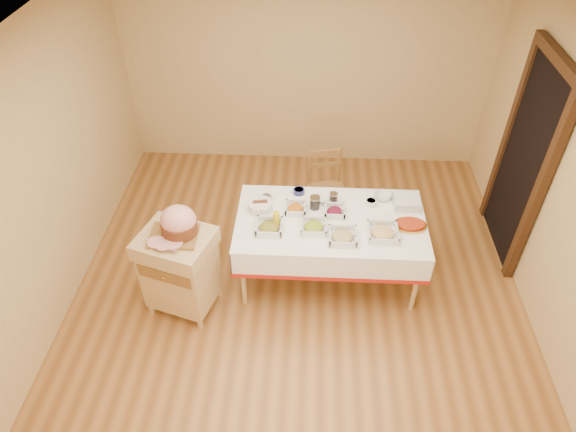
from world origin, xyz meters
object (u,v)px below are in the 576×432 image
object	(u,v)px
dining_chair	(326,189)
preserve_jar_left	(315,203)
dining_table	(330,232)
bread_basket	(260,206)
mustard_bottle	(276,218)
preserve_jar_right	(333,198)
plate_stack	(406,201)
butcher_cart	(180,268)
ham_on_board	(178,224)
brass_platter	(410,225)

from	to	relation	value
dining_chair	preserve_jar_left	world-z (taller)	dining_chair
dining_table	bread_basket	world-z (taller)	bread_basket
dining_chair	mustard_bottle	xyz separation A→B (m)	(-0.49, -0.99, 0.39)
dining_chair	preserve_jar_right	size ratio (longest dim) A/B	8.20
preserve_jar_left	dining_chair	bearing A→B (deg)	79.62
plate_stack	preserve_jar_left	bearing A→B (deg)	-174.15
plate_stack	butcher_cart	bearing A→B (deg)	-161.09
dining_table	preserve_jar_right	world-z (taller)	preserve_jar_right
ham_on_board	butcher_cart	bearing A→B (deg)	-141.95
butcher_cart	ham_on_board	xyz separation A→B (m)	(0.05, 0.04, 0.52)
preserve_jar_left	preserve_jar_right	size ratio (longest dim) A/B	1.21
preserve_jar_left	preserve_jar_right	xyz separation A→B (m)	(0.18, 0.10, -0.01)
dining_table	mustard_bottle	distance (m)	0.58
preserve_jar_right	brass_platter	size ratio (longest dim) A/B	0.35
ham_on_board	bread_basket	xyz separation A→B (m)	(0.66, 0.55, -0.22)
plate_stack	brass_platter	bearing A→B (deg)	-89.16
preserve_jar_right	plate_stack	distance (m)	0.72
butcher_cart	mustard_bottle	world-z (taller)	mustard_bottle
dining_table	mustard_bottle	size ratio (longest dim) A/B	9.38
ham_on_board	plate_stack	distance (m)	2.22
preserve_jar_right	preserve_jar_left	bearing A→B (deg)	-151.69
mustard_bottle	ham_on_board	bearing A→B (deg)	-158.71
dining_table	ham_on_board	distance (m)	1.48
preserve_jar_left	dining_table	bearing A→B (deg)	-47.39
dining_table	preserve_jar_right	xyz separation A→B (m)	(0.03, 0.27, 0.21)
ham_on_board	preserve_jar_left	world-z (taller)	ham_on_board
butcher_cart	bread_basket	world-z (taller)	butcher_cart
preserve_jar_right	mustard_bottle	size ratio (longest dim) A/B	0.56
preserve_jar_left	brass_platter	xyz separation A→B (m)	(0.90, -0.23, -0.04)
butcher_cart	preserve_jar_left	distance (m)	1.43
dining_table	preserve_jar_left	xyz separation A→B (m)	(-0.16, 0.17, 0.22)
bread_basket	brass_platter	bearing A→B (deg)	-7.04
dining_chair	preserve_jar_left	distance (m)	0.81
dining_chair	bread_basket	distance (m)	1.07
preserve_jar_left	plate_stack	bearing A→B (deg)	5.85
dining_chair	brass_platter	size ratio (longest dim) A/B	2.87
dining_table	ham_on_board	size ratio (longest dim) A/B	4.06
dining_chair	bread_basket	world-z (taller)	dining_chair
dining_table	preserve_jar_left	size ratio (longest dim) A/B	13.77
preserve_jar_right	plate_stack	xyz separation A→B (m)	(0.72, -0.01, -0.00)
dining_table	mustard_bottle	world-z (taller)	mustard_bottle
ham_on_board	bread_basket	bearing A→B (deg)	39.82
butcher_cart	plate_stack	distance (m)	2.28
preserve_jar_left	bread_basket	xyz separation A→B (m)	(-0.53, -0.05, -0.01)
bread_basket	mustard_bottle	bearing A→B (deg)	-52.34
preserve_jar_right	brass_platter	world-z (taller)	preserve_jar_right
bread_basket	ham_on_board	bearing A→B (deg)	-140.18
plate_stack	brass_platter	xyz separation A→B (m)	(0.00, -0.32, -0.03)
dining_chair	ham_on_board	world-z (taller)	ham_on_board
mustard_bottle	preserve_jar_right	bearing A→B (deg)	34.94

